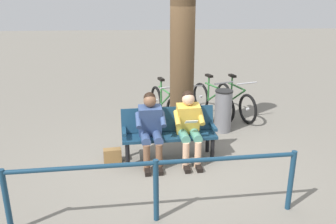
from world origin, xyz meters
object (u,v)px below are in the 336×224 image
Objects in this scene: person_companion at (151,125)px; bicycle_purple at (186,104)px; litter_bin at (223,111)px; bicycle_red at (235,101)px; bicycle_blue at (164,105)px; bench at (169,130)px; handbag at (113,156)px; tree_trunk at (182,51)px; person_reading at (189,123)px; bicycle_silver at (212,101)px.

bicycle_purple is (-0.84, -2.03, -0.30)m from person_companion.
litter_bin is 0.54× the size of bicycle_red.
bench is at bearing -18.45° from bicycle_blue.
bicycle_red is at bearing -118.34° from litter_bin.
bench is 5.43× the size of handbag.
litter_bin is at bearing -169.25° from tree_trunk.
person_reading reaches higher than bicycle_silver.
litter_bin is 0.55× the size of bicycle_silver.
tree_trunk is at bearing -93.66° from person_reading.
litter_bin is 1.35m from bicycle_blue.
handbag is 0.19× the size of bicycle_silver.
bicycle_silver is (-2.12, -2.17, 0.24)m from handbag.
person_companion is at bearing -0.05° from person_reading.
handbag is at bearing -68.54° from bicycle_red.
bench is 2.33m from bicycle_silver.
person_reading is 0.76× the size of bicycle_silver.
bicycle_red is 1.00× the size of bicycle_blue.
tree_trunk is at bearing -19.92° from bicycle_purple.
person_companion is 0.36× the size of tree_trunk.
litter_bin is at bearing -141.57° from bench.
bicycle_blue is (1.64, 0.20, 0.00)m from bicycle_red.
bicycle_purple is at bearing -48.25° from litter_bin.
bicycle_purple is at bearing -116.54° from person_companion.
person_companion is at bearing 60.51° from tree_trunk.
litter_bin is 0.54× the size of bicycle_blue.
person_reading reaches higher than litter_bin.
person_reading is at bearing 152.69° from bench.
bicycle_silver is (-1.46, -2.21, -0.30)m from person_companion.
bicycle_blue is at bearing -103.91° from person_companion.
litter_bin is (-0.87, -0.17, -1.25)m from tree_trunk.
person_companion reaches higher than bicycle_blue.
litter_bin is 1.00m from bicycle_purple.
tree_trunk is 1.91m from bicycle_silver.
tree_trunk is 3.87× the size of litter_bin.
bicycle_blue is (-0.03, -1.77, -0.15)m from bench.
tree_trunk reaches higher than bicycle_blue.
litter_bin is 1.00m from bicycle_red.
tree_trunk reaches higher than bicycle_red.
handbag is 0.34× the size of litter_bin.
person_companion is at bearing -29.58° from bicycle_purple.
bicycle_silver and bicycle_blue have the same top height.
bicycle_purple reaches higher than bench.
bench is at bearing -27.31° from person_reading.
bicycle_blue is (-0.34, -1.96, -0.30)m from person_companion.
bicycle_purple is (-0.21, -0.91, -1.33)m from tree_trunk.
bicycle_blue reaches higher than bench.
bicycle_silver is 0.65m from bicycle_purple.
person_reading reaches higher than bicycle_blue.
bicycle_purple is (-1.49, -1.99, 0.24)m from handbag.
person_companion is 1.64m from tree_trunk.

